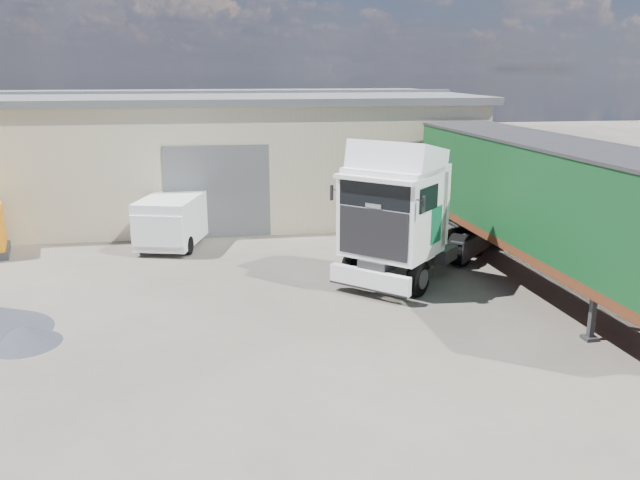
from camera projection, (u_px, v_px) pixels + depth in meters
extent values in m
plane|color=#2B2822|center=(303.00, 339.00, 15.26)|extent=(120.00, 120.00, 0.00)
cube|color=beige|center=(130.00, 156.00, 28.94)|extent=(30.00, 12.00, 5.00)
cube|color=#525457|center=(125.00, 97.00, 28.24)|extent=(30.60, 12.60, 0.30)
cube|color=#525457|center=(218.00, 192.00, 23.99)|extent=(4.00, 0.08, 3.60)
cube|color=#525457|center=(125.00, 93.00, 28.19)|extent=(30.60, 0.40, 0.15)
cube|color=brown|center=(599.00, 217.00, 22.38)|extent=(0.35, 26.00, 2.50)
cylinder|color=black|center=(385.00, 272.00, 18.63)|extent=(2.52, 2.43, 1.06)
cylinder|color=black|center=(433.00, 245.00, 21.43)|extent=(2.55, 2.47, 1.06)
cylinder|color=black|center=(448.00, 237.00, 22.55)|extent=(2.55, 2.47, 1.06)
cube|color=#2D2D30|center=(419.00, 242.00, 20.45)|extent=(5.11, 5.44, 0.30)
cube|color=white|center=(370.00, 280.00, 17.87)|extent=(2.04, 1.90, 0.55)
cube|color=white|center=(392.00, 213.00, 18.45)|extent=(3.38, 3.37, 2.44)
cube|color=black|center=(373.00, 233.00, 17.63)|extent=(1.65, 1.53, 1.39)
cube|color=black|center=(374.00, 195.00, 17.36)|extent=(1.68, 1.55, 0.75)
cube|color=white|center=(397.00, 159.00, 18.19)|extent=(3.12, 3.09, 1.22)
cube|color=#0D5B3B|center=(362.00, 214.00, 19.51)|extent=(0.51, 0.56, 1.09)
cube|color=#0D5B3B|center=(436.00, 225.00, 18.17)|extent=(0.51, 0.56, 1.09)
cylinder|color=#2D2D30|center=(436.00, 228.00, 21.43)|extent=(1.55, 1.55, 0.12)
cube|color=#2D2D30|center=(592.00, 317.00, 15.05)|extent=(0.34, 0.34, 1.20)
cylinder|color=black|center=(475.00, 229.00, 23.36)|extent=(2.84, 1.29, 1.16)
cube|color=#2D2D30|center=(539.00, 252.00, 19.07)|extent=(1.51, 13.16, 0.38)
cube|color=#592C14|center=(540.00, 240.00, 18.98)|extent=(3.37, 13.25, 0.26)
cube|color=black|center=(545.00, 190.00, 18.56)|extent=(3.37, 13.25, 2.85)
cube|color=#2D2D30|center=(549.00, 141.00, 18.18)|extent=(3.44, 13.32, 0.09)
cylinder|color=black|center=(165.00, 245.00, 22.26)|extent=(2.01, 1.13, 0.65)
cylinder|color=black|center=(192.00, 223.00, 25.30)|extent=(2.01, 1.13, 0.65)
cube|color=white|center=(178.00, 215.00, 23.59)|extent=(3.01, 4.89, 1.69)
cube|color=white|center=(161.00, 229.00, 21.80)|extent=(2.00, 1.34, 1.09)
cube|color=black|center=(162.00, 212.00, 21.84)|extent=(1.70, 0.53, 0.59)
cone|color=black|center=(24.00, 335.00, 14.92)|extent=(1.93, 1.93, 0.47)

